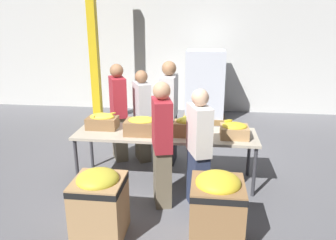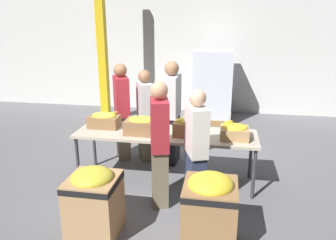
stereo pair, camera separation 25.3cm
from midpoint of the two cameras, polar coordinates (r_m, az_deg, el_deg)
ground_plane at (r=5.15m, az=1.05°, el=-10.41°), size 30.00×30.00×0.00m
wall_back at (r=8.59m, az=5.46°, el=14.71°), size 16.00×0.08×4.00m
sorting_table at (r=4.85m, az=1.10°, el=-2.82°), size 2.67×0.76×0.78m
banana_box_0 at (r=5.11m, az=-9.68°, el=0.02°), size 0.46×0.30×0.24m
banana_box_1 at (r=4.77m, az=-2.95°, el=-0.89°), size 0.49×0.34×0.27m
banana_box_2 at (r=4.69m, az=4.95°, el=-1.18°), size 0.40×0.28×0.28m
banana_box_3 at (r=4.69m, az=13.01°, el=-1.92°), size 0.39×0.34×0.24m
volunteer_0 at (r=5.69m, az=-6.76°, el=1.31°), size 0.39×0.50×1.68m
volunteer_1 at (r=4.18m, az=6.63°, el=-5.42°), size 0.35×0.47×1.59m
volunteer_2 at (r=5.61m, az=-2.70°, el=0.65°), size 0.38×0.47×1.58m
volunteer_3 at (r=4.23m, az=0.24°, el=-4.48°), size 0.33×0.49×1.66m
volunteer_4 at (r=5.45m, az=1.95°, el=1.05°), size 0.26×0.48×1.74m
donation_bin_0 at (r=3.88m, az=-10.90°, el=-13.51°), size 0.56×0.56×0.81m
donation_bin_1 at (r=3.66m, az=9.30°, el=-15.11°), size 0.57×0.57×0.85m
support_pillar at (r=7.71m, az=-10.55°, el=14.19°), size 0.19×0.19×4.00m
pallet_stack_0 at (r=7.90m, az=8.71°, el=5.76°), size 0.97×0.97×1.68m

